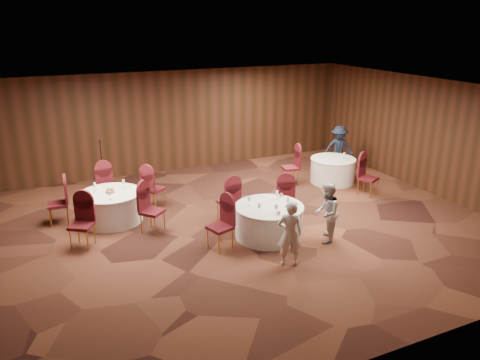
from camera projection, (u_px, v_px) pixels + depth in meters
name	position (u px, v px, depth m)	size (l,w,h in m)	color
ground	(236.00, 227.00, 11.17)	(12.00, 12.00, 0.00)	black
room_shell	(236.00, 148.00, 10.53)	(12.00, 12.00, 12.00)	silver
table_main	(269.00, 221.00, 10.59)	(1.56, 1.56, 0.74)	white
table_left	(111.00, 207.00, 11.40)	(1.50, 1.50, 0.74)	white
table_right	(333.00, 170.00, 14.14)	(1.34, 1.34, 0.74)	white
chairs_main	(246.00, 208.00, 11.01)	(2.78, 1.91, 1.00)	#3D0C15
chairs_left	(110.00, 201.00, 11.38)	(3.01, 3.13, 1.00)	#3D0C15
chairs_right	(328.00, 173.00, 13.52)	(2.12, 2.40, 1.00)	#3D0C15
tabletop_main	(277.00, 202.00, 10.41)	(1.06, 1.07, 0.22)	silver
tabletop_left	(110.00, 190.00, 11.25)	(0.76, 0.79, 0.22)	silver
tabletop_right	(344.00, 154.00, 13.87)	(0.08, 0.08, 0.22)	silver
mic_stand	(103.00, 178.00, 13.24)	(0.24, 0.24, 1.53)	black
woman_a	(290.00, 234.00, 9.26)	(0.50, 0.33, 1.37)	silver
woman_b	(327.00, 213.00, 10.26)	(0.67, 0.52, 1.37)	#B0B1B6
man_c	(339.00, 149.00, 15.09)	(0.96, 0.55, 1.49)	black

